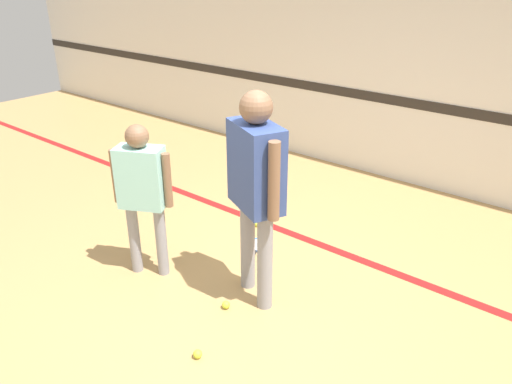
% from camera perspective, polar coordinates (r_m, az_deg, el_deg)
% --- Properties ---
extents(ground_plane, '(16.00, 16.00, 0.00)m').
position_cam_1_polar(ground_plane, '(4.23, -1.14, -12.81)').
color(ground_plane, tan).
extents(wall_back, '(16.00, 0.07, 3.20)m').
position_cam_1_polar(wall_back, '(6.28, 18.82, 14.58)').
color(wall_back, silver).
rests_on(wall_back, ground_plane).
extents(floor_stripe, '(14.40, 0.10, 0.01)m').
position_cam_1_polar(floor_stripe, '(5.05, 7.74, -6.11)').
color(floor_stripe, red).
rests_on(floor_stripe, ground_plane).
extents(person_instructor, '(0.61, 0.46, 1.76)m').
position_cam_1_polar(person_instructor, '(3.79, 0.00, 1.65)').
color(person_instructor, gray).
rests_on(person_instructor, ground_plane).
extents(person_student_left, '(0.48, 0.37, 1.40)m').
position_cam_1_polar(person_student_left, '(4.32, -12.89, 0.75)').
color(person_student_left, gray).
rests_on(person_student_left, ground_plane).
extents(racket_spare_on_floor, '(0.35, 0.52, 0.03)m').
position_cam_1_polar(racket_spare_on_floor, '(4.99, 0.30, -6.18)').
color(racket_spare_on_floor, blue).
rests_on(racket_spare_on_floor, ground_plane).
extents(tennis_ball_near_instructor, '(0.07, 0.07, 0.07)m').
position_cam_1_polar(tennis_ball_near_instructor, '(4.19, -3.46, -12.75)').
color(tennis_ball_near_instructor, '#CCE038').
rests_on(tennis_ball_near_instructor, ground_plane).
extents(tennis_ball_by_spare_racket, '(0.07, 0.07, 0.07)m').
position_cam_1_polar(tennis_ball_by_spare_racket, '(5.34, 0.06, -3.63)').
color(tennis_ball_by_spare_racket, '#CCE038').
rests_on(tennis_ball_by_spare_racket, ground_plane).
extents(tennis_ball_stray_left, '(0.07, 0.07, 0.07)m').
position_cam_1_polar(tennis_ball_stray_left, '(3.77, -6.69, -17.91)').
color(tennis_ball_stray_left, '#CCE038').
rests_on(tennis_ball_stray_left, ground_plane).
extents(tennis_ball_stray_right, '(0.07, 0.07, 0.07)m').
position_cam_1_polar(tennis_ball_stray_right, '(5.31, -11.00, -4.31)').
color(tennis_ball_stray_right, '#CCE038').
rests_on(tennis_ball_stray_right, ground_plane).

